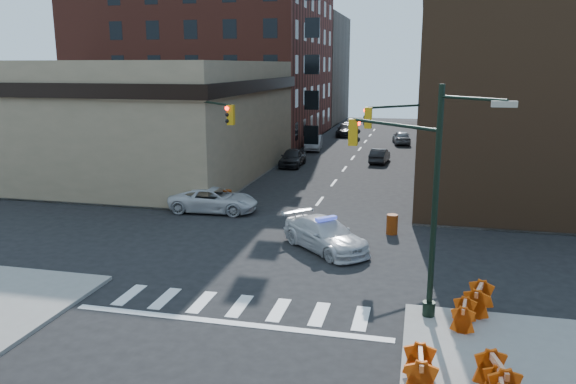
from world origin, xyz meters
The scene contains 30 objects.
ground centered at (0.00, 0.00, 0.00)m, with size 140.00×140.00×0.00m, color black.
sidewalk_nw centered at (-23.00, 32.75, 0.07)m, with size 34.00×54.50×0.15m, color gray.
bank_building centered at (-17.00, 16.50, 4.50)m, with size 22.00×22.00×9.00m, color #8E795D.
apartment_block centered at (-18.50, 40.00, 12.00)m, with size 25.00×25.00×24.00m, color #59251C.
commercial_row_ne centered at (13.00, 22.50, 7.00)m, with size 14.00×34.00×14.00m, color #4E321F.
filler_nw centered at (-16.00, 62.00, 8.00)m, with size 20.00×18.00×16.00m, color brown.
filler_ne centered at (14.00, 58.00, 6.00)m, with size 16.00×16.00×12.00m, color #59251C.
signal_pole_se centered at (6.04, -5.52, 4.61)m, with size 5.40×5.27×8.00m.
signal_pole_nw centered at (-5.85, 5.34, 4.34)m, with size 3.58×3.67×8.00m.
signal_pole_ne centered at (5.84, 5.35, 4.34)m, with size 3.67×3.58×8.00m.
tree_ne_near centered at (7.50, 26.00, 3.49)m, with size 3.00×3.00×4.85m.
tree_ne_far centered at (7.50, 34.00, 3.49)m, with size 3.00×3.00×4.85m.
police_car centered at (1.99, 0.37, 0.75)m, with size 2.11×5.20×1.51m, color silver.
pickup centered at (-5.80, 5.92, 0.74)m, with size 2.45×5.31×1.48m, color silver.
parked_car_wnear centered at (-4.65, 22.34, 0.77)m, with size 1.83×4.54×1.55m, color black.
parked_car_wfar centered at (-4.65, 32.16, 0.76)m, with size 1.60×4.59×1.51m, color #9A9BA2.
parked_car_wdeep centered at (-2.90, 44.80, 0.76)m, with size 2.14×5.26×1.53m, color black.
parked_car_enear centered at (2.69, 25.82, 0.65)m, with size 1.37×3.93×1.30m, color black.
parked_car_efar centered at (4.15, 38.91, 0.75)m, with size 1.78×4.42×1.51m, color gray.
pedestrian_a centered at (-7.56, 9.30, 0.95)m, with size 0.59×0.39×1.61m, color black.
pedestrian_b centered at (-10.69, 6.00, 0.96)m, with size 0.79×0.61×1.62m, color black.
pedestrian_c centered at (-12.63, 9.64, 1.07)m, with size 1.08×0.45×1.85m, color #1F252F.
barrel_road centered at (4.99, 3.74, 0.53)m, with size 0.59×0.59×1.06m, color #BF6209.
barrel_bank centered at (-5.50, 7.51, 0.50)m, with size 0.57×0.57×1.01m, color #C63C09.
barricade_se_a centered at (8.50, -5.70, 0.66)m, with size 1.35×0.67×1.01m, color #EE5D0B, non-canonical shape.
barricade_se_b centered at (7.92, -7.00, 0.59)m, with size 1.18×0.59×0.88m, color #D7410A, non-canonical shape.
barricade_se_c centered at (6.52, -11.00, 0.66)m, with size 1.36×0.68×1.02m, color #D45909, non-canonical shape.
barricade_se_d centered at (8.50, -10.92, 0.66)m, with size 1.35×0.68×1.01m, color #C55509, non-canonical shape.
barricade_nw_a centered at (-9.50, 6.59, 0.61)m, with size 1.24×0.62×0.93m, color #ED5E0B, non-canonical shape.
barricade_nw_b centered at (-9.65, 8.00, 0.58)m, with size 1.14×0.57×0.85m, color #C15009, non-canonical shape.
Camera 1 is at (6.21, -25.19, 8.76)m, focal length 35.00 mm.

